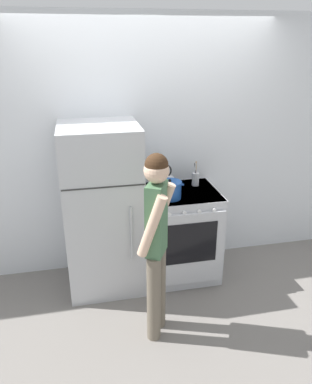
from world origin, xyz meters
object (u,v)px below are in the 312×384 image
Objects in this scene: tea_kettle at (165,181)px; dutch_oven_pot at (170,190)px; utensil_jar at (195,178)px; person at (156,238)px; stove_range at (182,234)px; refrigerator at (103,210)px.

dutch_oven_pot is at bearing -92.74° from tea_kettle.
tea_kettle is 0.32m from utensil_jar.
person is (-0.27, -0.67, -0.11)m from dutch_oven_pot.
stove_range is at bearing 32.79° from dutch_oven_pot.
dutch_oven_pot is at bearing 6.23° from person.
tea_kettle is 0.98m from person.
utensil_jar is (0.95, 0.15, 0.19)m from refrigerator.
refrigerator is at bearing 169.36° from dutch_oven_pot.
tea_kettle is at bearing -178.75° from utensil_jar.
utensil_jar is (0.32, 0.01, -0.00)m from tea_kettle.
utensil_jar is at bearing 38.37° from dutch_oven_pot.
person is at bearing -118.99° from stove_range.
refrigerator is 6.60× the size of utensil_jar.
person is at bearing -122.83° from utensil_jar.
refrigerator is 0.85m from stove_range.
tea_kettle is (-0.15, 0.16, 0.53)m from stove_range.
dutch_oven_pot is 0.73m from person.
refrigerator reaches higher than stove_range.
dutch_oven_pot is 0.26m from tea_kettle.
utensil_jar is (0.33, 0.26, -0.01)m from dutch_oven_pot.
utensil_jar is (0.18, 0.16, 0.53)m from stove_range.
refrigerator is at bearing 178.92° from stove_range.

